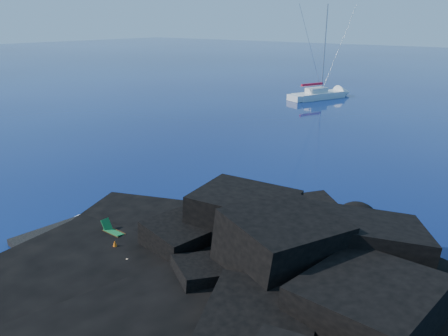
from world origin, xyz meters
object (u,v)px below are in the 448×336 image
object	(u,v)px
sunbather	(118,260)
marker_cone	(115,246)
deck_chair	(114,229)
sailboat	(318,99)

from	to	relation	value
sunbather	marker_cone	world-z (taller)	marker_cone
deck_chair	sunbather	distance (m)	2.81
deck_chair	marker_cone	bearing A→B (deg)	-36.19
sailboat	deck_chair	bearing A→B (deg)	-54.57
sailboat	sunbather	distance (m)	52.34
deck_chair	marker_cone	world-z (taller)	deck_chair
sailboat	marker_cone	size ratio (longest dim) A/B	23.06
sailboat	sunbather	bearing A→B (deg)	-52.55
sailboat	marker_cone	world-z (taller)	sailboat
marker_cone	sunbather	bearing A→B (deg)	-32.65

